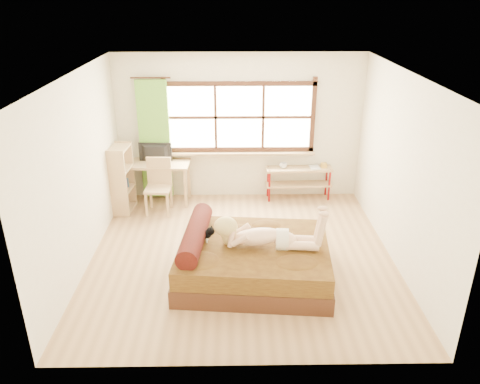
{
  "coord_description": "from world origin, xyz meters",
  "views": [
    {
      "loc": [
        -0.12,
        -6.1,
        3.74
      ],
      "look_at": [
        -0.02,
        0.2,
        0.96
      ],
      "focal_mm": 35.0,
      "sensor_mm": 36.0,
      "label": 1
    }
  ],
  "objects_px": {
    "bed": "(250,259)",
    "chair": "(159,182)",
    "desk": "(155,168)",
    "bookshelf": "(122,179)",
    "woman": "(266,226)",
    "kitten": "(201,233)",
    "pipe_shelf": "(299,176)"
  },
  "relations": [
    {
      "from": "bookshelf",
      "to": "pipe_shelf",
      "type": "bearing_deg",
      "value": 13.16
    },
    {
      "from": "bed",
      "to": "pipe_shelf",
      "type": "distance_m",
      "value": 2.83
    },
    {
      "from": "bookshelf",
      "to": "chair",
      "type": "bearing_deg",
      "value": 6.21
    },
    {
      "from": "bed",
      "to": "pipe_shelf",
      "type": "height_order",
      "value": "bed"
    },
    {
      "from": "kitten",
      "to": "pipe_shelf",
      "type": "relative_size",
      "value": 0.25
    },
    {
      "from": "woman",
      "to": "chair",
      "type": "bearing_deg",
      "value": 133.72
    },
    {
      "from": "bed",
      "to": "pipe_shelf",
      "type": "xyz_separation_m",
      "value": [
        1.02,
        2.63,
        0.17
      ]
    },
    {
      "from": "kitten",
      "to": "bookshelf",
      "type": "xyz_separation_m",
      "value": [
        -1.52,
        2.03,
        -0.02
      ]
    },
    {
      "from": "chair",
      "to": "bookshelf",
      "type": "xyz_separation_m",
      "value": [
        -0.64,
        -0.02,
        0.08
      ]
    },
    {
      "from": "desk",
      "to": "bookshelf",
      "type": "relative_size",
      "value": 1.04
    },
    {
      "from": "woman",
      "to": "pipe_shelf",
      "type": "xyz_separation_m",
      "value": [
        0.82,
        2.68,
        -0.37
      ]
    },
    {
      "from": "bookshelf",
      "to": "bed",
      "type": "bearing_deg",
      "value": -39.92
    },
    {
      "from": "desk",
      "to": "bed",
      "type": "bearing_deg",
      "value": -53.9
    },
    {
      "from": "desk",
      "to": "chair",
      "type": "distance_m",
      "value": 0.4
    },
    {
      "from": "woman",
      "to": "desk",
      "type": "xyz_separation_m",
      "value": [
        -1.86,
        2.56,
        -0.15
      ]
    },
    {
      "from": "desk",
      "to": "pipe_shelf",
      "type": "height_order",
      "value": "desk"
    },
    {
      "from": "bed",
      "to": "woman",
      "type": "xyz_separation_m",
      "value": [
        0.2,
        -0.05,
        0.54
      ]
    },
    {
      "from": "desk",
      "to": "bookshelf",
      "type": "height_order",
      "value": "bookshelf"
    },
    {
      "from": "bed",
      "to": "desk",
      "type": "xyz_separation_m",
      "value": [
        -1.66,
        2.51,
        0.4
      ]
    },
    {
      "from": "desk",
      "to": "pipe_shelf",
      "type": "xyz_separation_m",
      "value": [
        2.68,
        0.12,
        -0.22
      ]
    },
    {
      "from": "pipe_shelf",
      "to": "desk",
      "type": "bearing_deg",
      "value": -179.66
    },
    {
      "from": "desk",
      "to": "chair",
      "type": "relative_size",
      "value": 1.3
    },
    {
      "from": "bed",
      "to": "chair",
      "type": "xyz_separation_m",
      "value": [
        -1.55,
        2.15,
        0.26
      ]
    },
    {
      "from": "desk",
      "to": "woman",
      "type": "bearing_deg",
      "value": -51.4
    },
    {
      "from": "pipe_shelf",
      "to": "bookshelf",
      "type": "distance_m",
      "value": 3.25
    },
    {
      "from": "kitten",
      "to": "chair",
      "type": "bearing_deg",
      "value": 118.47
    },
    {
      "from": "woman",
      "to": "chair",
      "type": "height_order",
      "value": "woman"
    },
    {
      "from": "bookshelf",
      "to": "kitten",
      "type": "bearing_deg",
      "value": -48.95
    },
    {
      "from": "bookshelf",
      "to": "woman",
      "type": "bearing_deg",
      "value": -38.13
    },
    {
      "from": "desk",
      "to": "kitten",
      "type": "bearing_deg",
      "value": -65.08
    },
    {
      "from": "bed",
      "to": "chair",
      "type": "distance_m",
      "value": 2.66
    },
    {
      "from": "chair",
      "to": "bookshelf",
      "type": "bearing_deg",
      "value": -175.39
    }
  ]
}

